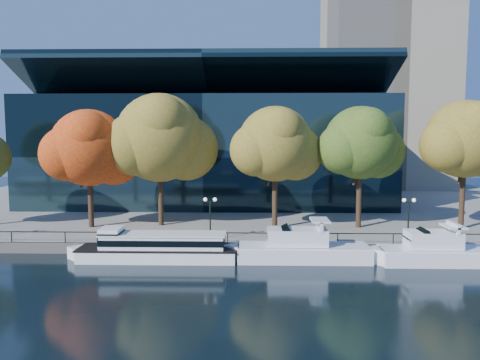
{
  "coord_description": "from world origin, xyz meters",
  "views": [
    {
      "loc": [
        2.19,
        -38.63,
        10.89
      ],
      "look_at": [
        1.0,
        8.0,
        6.34
      ],
      "focal_mm": 35.0,
      "sensor_mm": 36.0,
      "label": 1
    }
  ],
  "objects_px": {
    "cruiser_near": "(298,248)",
    "tree_3": "(277,146)",
    "tree_1": "(90,149)",
    "tour_boat": "(154,246)",
    "lamp_1": "(210,209)",
    "tree_2": "(162,140)",
    "lamp_2": "(409,209)",
    "tree_5": "(467,141)",
    "cruiser_far": "(433,251)",
    "tree_4": "(362,144)"
  },
  "relations": [
    {
      "from": "tree_1",
      "to": "tree_2",
      "type": "bearing_deg",
      "value": 9.76
    },
    {
      "from": "tree_5",
      "to": "lamp_1",
      "type": "distance_m",
      "value": 27.51
    },
    {
      "from": "tree_4",
      "to": "tour_boat",
      "type": "bearing_deg",
      "value": -153.64
    },
    {
      "from": "tour_boat",
      "to": "tree_2",
      "type": "height_order",
      "value": "tree_2"
    },
    {
      "from": "tree_1",
      "to": "tree_3",
      "type": "bearing_deg",
      "value": -0.18
    },
    {
      "from": "tree_3",
      "to": "cruiser_near",
      "type": "bearing_deg",
      "value": -81.44
    },
    {
      "from": "tour_boat",
      "to": "lamp_2",
      "type": "relative_size",
      "value": 3.72
    },
    {
      "from": "tree_2",
      "to": "tree_5",
      "type": "bearing_deg",
      "value": -2.11
    },
    {
      "from": "tree_1",
      "to": "tree_5",
      "type": "xyz_separation_m",
      "value": [
        39.28,
        0.08,
        0.93
      ]
    },
    {
      "from": "cruiser_far",
      "to": "tree_5",
      "type": "relative_size",
      "value": 0.81
    },
    {
      "from": "tree_4",
      "to": "lamp_2",
      "type": "bearing_deg",
      "value": -65.26
    },
    {
      "from": "cruiser_near",
      "to": "lamp_2",
      "type": "relative_size",
      "value": 3.12
    },
    {
      "from": "cruiser_far",
      "to": "tour_boat",
      "type": "bearing_deg",
      "value": 178.54
    },
    {
      "from": "tree_4",
      "to": "tree_5",
      "type": "bearing_deg",
      "value": -2.58
    },
    {
      "from": "tree_1",
      "to": "tree_5",
      "type": "relative_size",
      "value": 0.93
    },
    {
      "from": "tree_4",
      "to": "tree_5",
      "type": "height_order",
      "value": "tree_5"
    },
    {
      "from": "tree_1",
      "to": "tree_4",
      "type": "xyz_separation_m",
      "value": [
        28.63,
        0.56,
        0.53
      ]
    },
    {
      "from": "cruiser_far",
      "to": "tree_4",
      "type": "relative_size",
      "value": 0.84
    },
    {
      "from": "lamp_1",
      "to": "tree_2",
      "type": "bearing_deg",
      "value": 129.38
    },
    {
      "from": "tree_1",
      "to": "cruiser_near",
      "type": "bearing_deg",
      "value": -23.7
    },
    {
      "from": "tree_2",
      "to": "tree_3",
      "type": "distance_m",
      "value": 12.42
    },
    {
      "from": "cruiser_near",
      "to": "cruiser_far",
      "type": "height_order",
      "value": "cruiser_near"
    },
    {
      "from": "tour_boat",
      "to": "cruiser_near",
      "type": "bearing_deg",
      "value": 0.66
    },
    {
      "from": "tree_5",
      "to": "lamp_2",
      "type": "relative_size",
      "value": 3.34
    },
    {
      "from": "tree_1",
      "to": "cruiser_far",
      "type": "bearing_deg",
      "value": -17.15
    },
    {
      "from": "tour_boat",
      "to": "cruiser_near",
      "type": "xyz_separation_m",
      "value": [
        12.46,
        0.14,
        -0.08
      ]
    },
    {
      "from": "tree_2",
      "to": "lamp_2",
      "type": "distance_m",
      "value": 26.08
    },
    {
      "from": "lamp_1",
      "to": "lamp_2",
      "type": "distance_m",
      "value": 18.43
    },
    {
      "from": "tree_2",
      "to": "tree_4",
      "type": "relative_size",
      "value": 1.11
    },
    {
      "from": "lamp_1",
      "to": "tour_boat",
      "type": "bearing_deg",
      "value": -142.55
    },
    {
      "from": "tree_4",
      "to": "tree_5",
      "type": "relative_size",
      "value": 0.96
    },
    {
      "from": "cruiser_far",
      "to": "tree_5",
      "type": "xyz_separation_m",
      "value": [
        6.94,
        10.06,
        9.11
      ]
    },
    {
      "from": "tree_2",
      "to": "lamp_2",
      "type": "xyz_separation_m",
      "value": [
        24.27,
        -7.12,
        -6.36
      ]
    },
    {
      "from": "cruiser_far",
      "to": "tree_2",
      "type": "height_order",
      "value": "tree_2"
    },
    {
      "from": "cruiser_far",
      "to": "lamp_2",
      "type": "distance_m",
      "value": 5.07
    },
    {
      "from": "tour_boat",
      "to": "tree_3",
      "type": "distance_m",
      "value": 16.8
    },
    {
      "from": "tree_1",
      "to": "lamp_2",
      "type": "xyz_separation_m",
      "value": [
        31.59,
        -5.86,
        -5.33
      ]
    },
    {
      "from": "cruiser_near",
      "to": "cruiser_far",
      "type": "distance_m",
      "value": 11.33
    },
    {
      "from": "tree_1",
      "to": "tree_3",
      "type": "xyz_separation_m",
      "value": [
        19.65,
        -0.06,
        0.42
      ]
    },
    {
      "from": "tour_boat",
      "to": "lamp_1",
      "type": "relative_size",
      "value": 3.72
    },
    {
      "from": "lamp_2",
      "to": "tree_1",
      "type": "bearing_deg",
      "value": 169.48
    },
    {
      "from": "cruiser_near",
      "to": "lamp_1",
      "type": "distance_m",
      "value": 9.03
    },
    {
      "from": "cruiser_near",
      "to": "tree_3",
      "type": "distance_m",
      "value": 12.65
    },
    {
      "from": "cruiser_near",
      "to": "tour_boat",
      "type": "bearing_deg",
      "value": -179.34
    },
    {
      "from": "tree_5",
      "to": "cruiser_far",
      "type": "bearing_deg",
      "value": -124.58
    },
    {
      "from": "cruiser_near",
      "to": "tree_1",
      "type": "height_order",
      "value": "tree_1"
    },
    {
      "from": "cruiser_near",
      "to": "tree_1",
      "type": "xyz_separation_m",
      "value": [
        -21.03,
        9.23,
        8.18
      ]
    },
    {
      "from": "tour_boat",
      "to": "tree_4",
      "type": "distance_m",
      "value": 23.99
    },
    {
      "from": "tree_1",
      "to": "lamp_2",
      "type": "relative_size",
      "value": 3.12
    },
    {
      "from": "tree_3",
      "to": "lamp_2",
      "type": "height_order",
      "value": "tree_3"
    }
  ]
}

